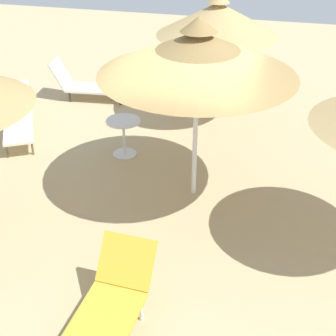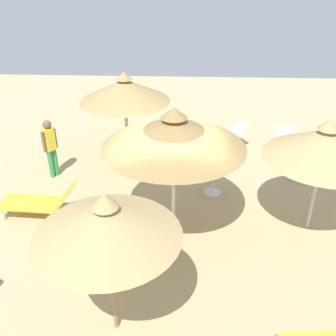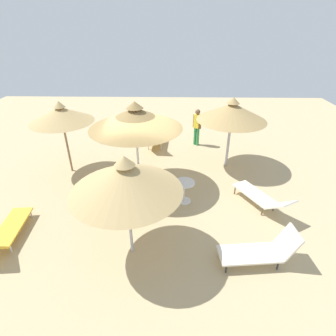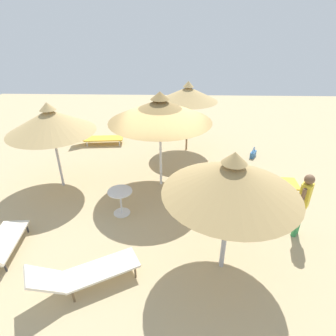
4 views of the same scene
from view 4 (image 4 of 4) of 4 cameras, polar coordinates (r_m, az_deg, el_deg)
ground at (r=8.82m, az=-0.66°, el=-4.58°), size 24.00×24.00×0.10m
parasol_umbrella_edge at (r=8.03m, az=-1.64°, el=11.73°), size 3.00×3.00×2.98m
parasol_umbrella_front at (r=8.70m, az=-23.01°, el=8.87°), size 2.52×2.52×2.70m
parasol_umbrella_far_left at (r=10.71m, az=4.14°, el=14.91°), size 2.23×2.23×2.73m
parasol_umbrella_near_right at (r=5.14m, az=13.01°, el=-2.11°), size 2.57×2.57×2.74m
lounge_chair_center at (r=12.16m, az=-14.25°, el=6.12°), size 0.75×2.06×0.71m
lounge_chair_back at (r=8.92m, az=19.28°, el=-2.44°), size 0.80×1.86×0.87m
lounge_chair_near_left at (r=6.01m, az=-16.70°, el=-19.82°), size 1.48×2.08×0.82m
person_standing_edge at (r=7.26m, az=25.96°, el=-6.33°), size 0.36×0.33×1.70m
handbag at (r=11.20m, az=17.06°, el=2.80°), size 0.42×0.32×0.42m
side_table_round at (r=7.60m, az=-9.70°, el=-6.10°), size 0.66×0.66×0.73m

